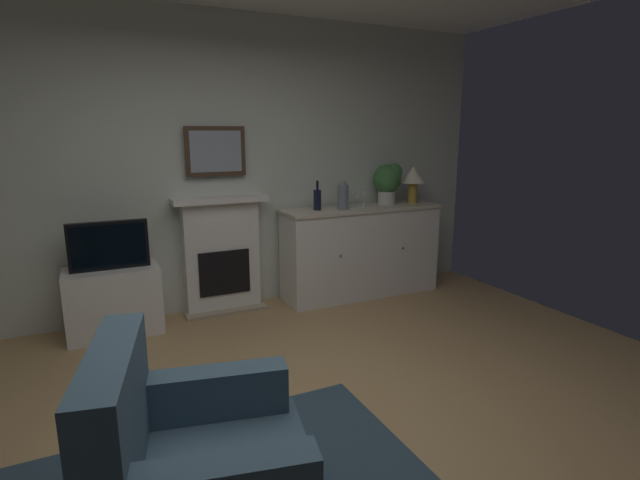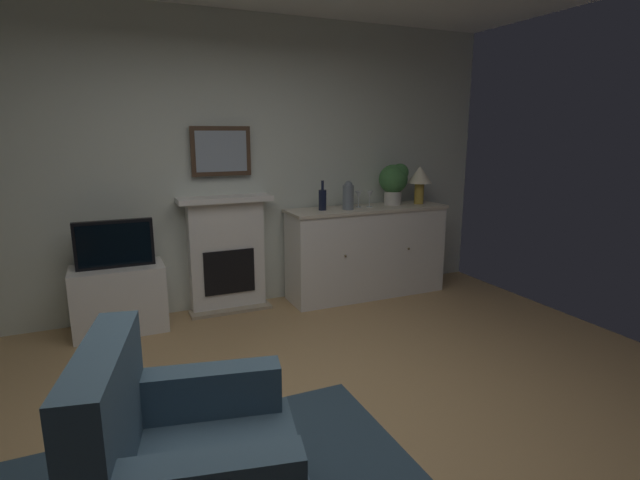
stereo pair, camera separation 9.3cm
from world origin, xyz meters
The scene contains 14 objects.
ground_plane centered at (0.00, 0.00, -0.05)m, with size 5.97×4.85×0.10m, color tan.
wall_rear centered at (0.00, 2.40, 1.37)m, with size 5.97×0.06×2.75m, color silver.
fireplace_unit centered at (0.09, 2.27, 0.55)m, with size 0.87×0.30×1.10m.
framed_picture centered at (0.09, 2.31, 1.51)m, with size 0.55×0.04×0.45m.
sideboard_cabinet centered at (1.52, 2.09, 0.47)m, with size 1.68×0.49×0.93m.
table_lamp centered at (2.15, 2.09, 1.21)m, with size 0.26×0.26×0.40m.
wine_bottle centered at (1.02, 2.11, 1.04)m, with size 0.08×0.08×0.29m.
wine_glass_left centered at (1.44, 2.13, 1.05)m, with size 0.07×0.07×0.16m.
wine_glass_center centered at (1.55, 2.10, 1.05)m, with size 0.07×0.07×0.16m.
vase_decorative centered at (1.27, 2.04, 1.07)m, with size 0.11×0.11×0.28m.
tv_cabinet centered at (-0.88, 2.11, 0.29)m, with size 0.75×0.42×0.57m.
tv_set centered at (-0.88, 2.08, 0.77)m, with size 0.62×0.07×0.40m.
potted_plant_small centered at (1.86, 2.14, 1.19)m, with size 0.30×0.30×0.43m.
armchair centered at (-0.72, -0.44, 0.38)m, with size 0.95×0.91×0.92m.
Camera 2 is at (-0.91, -2.20, 1.69)m, focal length 27.30 mm.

